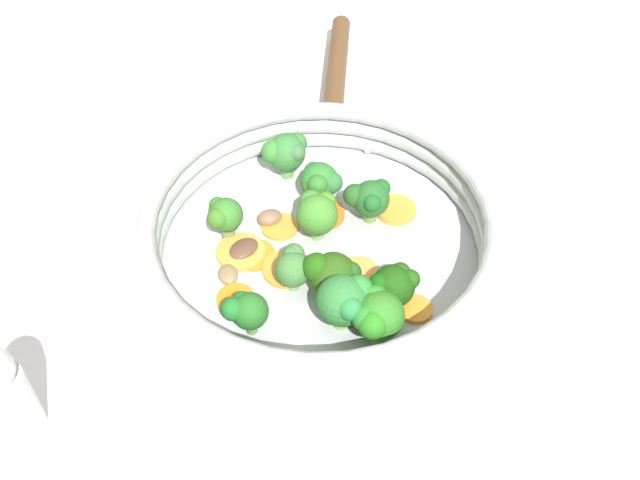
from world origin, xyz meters
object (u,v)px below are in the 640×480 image
object	(u,v)px
carrot_slice_4	(236,299)
carrot_slice_9	(396,210)
carrot_slice_8	(241,252)
broccoli_floret_10	(286,152)
carrot_slice_2	(281,226)
broccoli_floret_6	(320,181)
broccoli_floret_2	(331,274)
broccoli_floret_8	(294,266)
broccoli_floret_4	(345,300)
broccoli_floret_3	(394,285)
broccoli_floret_9	(370,199)
carrot_slice_0	(322,214)
carrot_slice_1	(255,255)
skillet	(320,256)
carrot_slice_3	(370,308)
mushroom_piece_1	(244,249)
mushroom_piece_0	(228,274)
broccoli_floret_1	(224,216)
mushroom_piece_2	(270,217)
broccoli_floret_0	(246,311)
carrot_slice_5	(357,274)
salt_shaker	(4,395)
carrot_slice_6	(286,269)
carrot_slice_7	(416,309)
broccoli_floret_7	(377,316)
broccoli_floret_5	(317,212)

from	to	relation	value
carrot_slice_4	carrot_slice_9	xyz separation A→B (m)	(0.18, -0.05, 0.00)
carrot_slice_8	broccoli_floret_10	distance (m)	0.12
carrot_slice_2	broccoli_floret_6	size ratio (longest dim) A/B	0.79
broccoli_floret_2	broccoli_floret_8	bearing A→B (deg)	111.99
broccoli_floret_4	broccoli_floret_10	xyz separation A→B (m)	(0.12, 0.16, -0.00)
broccoli_floret_3	broccoli_floret_9	size ratio (longest dim) A/B	0.94
broccoli_floret_3	broccoli_floret_6	size ratio (longest dim) A/B	0.95
carrot_slice_0	carrot_slice_1	bearing A→B (deg)	167.26
skillet	broccoli_floret_10	xyz separation A→B (m)	(0.06, 0.09, 0.04)
carrot_slice_0	carrot_slice_3	distance (m)	0.13
carrot_slice_3	broccoli_floret_9	xyz separation A→B (m)	(0.09, 0.07, 0.03)
broccoli_floret_3	mushroom_piece_1	bearing A→B (deg)	103.32
carrot_slice_1	mushroom_piece_0	bearing A→B (deg)	176.40
carrot_slice_1	broccoli_floret_10	world-z (taller)	broccoli_floret_10
skillet	carrot_slice_8	distance (m)	0.08
skillet	broccoli_floret_1	bearing A→B (deg)	116.42
mushroom_piece_0	carrot_slice_2	bearing A→B (deg)	1.48
broccoli_floret_3	mushroom_piece_2	size ratio (longest dim) A/B	1.75
carrot_slice_8	broccoli_floret_0	xyz separation A→B (m)	(-0.06, -0.07, 0.03)
carrot_slice_5	salt_shaker	distance (m)	0.31
carrot_slice_8	mushroom_piece_0	bearing A→B (deg)	-160.69
carrot_slice_2	broccoli_floret_1	distance (m)	0.06
carrot_slice_6	carrot_slice_0	bearing A→B (deg)	12.33
carrot_slice_1	broccoli_floret_9	size ratio (longest dim) A/B	0.86
carrot_slice_0	broccoli_floret_4	xyz separation A→B (m)	(-0.10, -0.10, 0.03)
broccoli_floret_6	mushroom_piece_0	size ratio (longest dim) A/B	1.89
carrot_slice_7	carrot_slice_9	xyz separation A→B (m)	(0.09, 0.08, 0.00)
carrot_slice_1	broccoli_floret_3	bearing A→B (deg)	-76.53
broccoli_floret_8	mushroom_piece_1	distance (m)	0.07
carrot_slice_3	broccoli_floret_2	bearing A→B (deg)	96.89
carrot_slice_2	mushroom_piece_2	xyz separation A→B (m)	(-0.00, 0.01, 0.01)
broccoli_floret_3	mushroom_piece_0	size ratio (longest dim) A/B	1.80
carrot_slice_8	broccoli_floret_6	world-z (taller)	broccoli_floret_6
broccoli_floret_2	broccoli_floret_7	size ratio (longest dim) A/B	0.92
carrot_slice_8	broccoli_floret_5	size ratio (longest dim) A/B	0.96
carrot_slice_1	broccoli_floret_0	size ratio (longest dim) A/B	0.89
broccoli_floret_5	carrot_slice_4	bearing A→B (deg)	175.71
carrot_slice_3	carrot_slice_0	bearing A→B (deg)	56.44
broccoli_floret_0	mushroom_piece_0	size ratio (longest dim) A/B	1.85
broccoli_floret_3	broccoli_floret_10	size ratio (longest dim) A/B	0.84
carrot_slice_4	broccoli_floret_1	xyz separation A→B (m)	(0.05, 0.06, 0.03)
broccoli_floret_4	broccoli_floret_1	bearing A→B (deg)	84.09
carrot_slice_8	carrot_slice_5	bearing A→B (deg)	-66.87
carrot_slice_7	broccoli_floret_6	world-z (taller)	broccoli_floret_6
broccoli_floret_7	mushroom_piece_2	xyz separation A→B (m)	(0.05, 0.16, -0.03)
carrot_slice_2	carrot_slice_4	distance (m)	0.10
broccoli_floret_0	carrot_slice_8	bearing A→B (deg)	45.20
carrot_slice_2	broccoli_floret_2	xyz separation A→B (m)	(-0.04, -0.09, 0.02)
broccoli_floret_1	carrot_slice_7	bearing A→B (deg)	-79.98
broccoli_floret_1	skillet	bearing A→B (deg)	-63.58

